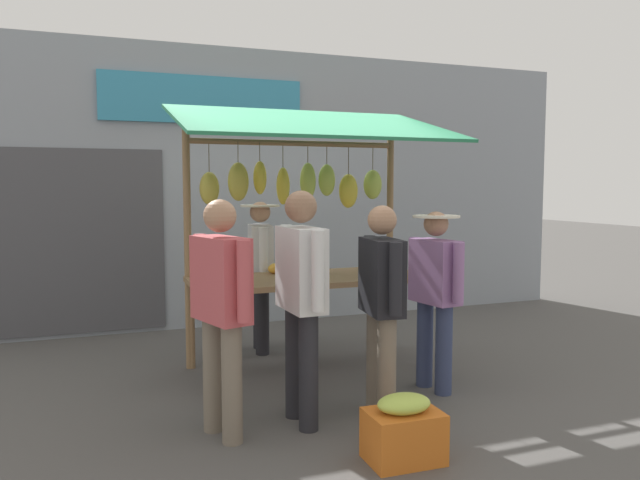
# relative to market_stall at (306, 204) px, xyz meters

# --- Properties ---
(ground_plane) EXTENTS (40.00, 40.00, 0.00)m
(ground_plane) POSITION_rel_market_stall_xyz_m (-0.00, 0.07, -1.56)
(ground_plane) COLOR #514F4C
(street_backdrop) EXTENTS (9.00, 0.30, 3.40)m
(street_backdrop) POSITION_rel_market_stall_xyz_m (0.04, -2.13, 0.14)
(street_backdrop) COLOR #8C939E
(street_backdrop) RESTS_ON ground
(market_stall) EXTENTS (2.50, 1.46, 2.50)m
(market_stall) POSITION_rel_market_stall_xyz_m (0.00, 0.00, 0.00)
(market_stall) COLOR olive
(market_stall) RESTS_ON ground
(vendor_with_sunhat) EXTENTS (0.41, 0.67, 1.57)m
(vendor_with_sunhat) POSITION_rel_market_stall_xyz_m (0.26, -0.68, -0.64)
(vendor_with_sunhat) COLOR #232328
(vendor_with_sunhat) RESTS_ON ground
(shopper_with_shopping_bag) EXTENTS (0.28, 0.68, 1.59)m
(shopper_with_shopping_bag) POSITION_rel_market_stall_xyz_m (-0.08, 1.44, -0.64)
(shopper_with_shopping_bag) COLOR #726656
(shopper_with_shopping_bag) RESTS_ON ground
(shopper_with_ponytail) EXTENTS (0.39, 0.66, 1.52)m
(shopper_with_ponytail) POSITION_rel_market_stall_xyz_m (-0.78, 1.05, -0.68)
(shopper_with_ponytail) COLOR navy
(shopper_with_ponytail) RESTS_ON ground
(shopper_in_grey_tee) EXTENTS (0.35, 0.68, 1.64)m
(shopper_in_grey_tee) POSITION_rel_market_stall_xyz_m (1.11, 1.39, -0.61)
(shopper_in_grey_tee) COLOR #726656
(shopper_in_grey_tee) RESTS_ON ground
(shopper_in_striped_shirt) EXTENTS (0.24, 0.72, 1.70)m
(shopper_in_striped_shirt) POSITION_rel_market_stall_xyz_m (0.52, 1.36, -0.57)
(shopper_in_striped_shirt) COLOR #232328
(shopper_in_striped_shirt) RESTS_ON ground
(produce_crate_near) EXTENTS (0.47, 0.35, 0.43)m
(produce_crate_near) POSITION_rel_market_stall_xyz_m (0.13, 2.18, -1.36)
(produce_crate_near) COLOR #D1661E
(produce_crate_near) RESTS_ON ground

